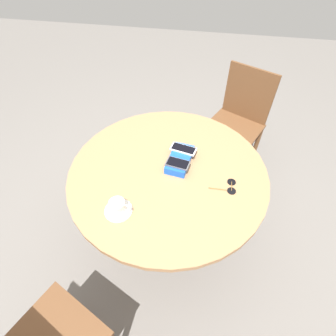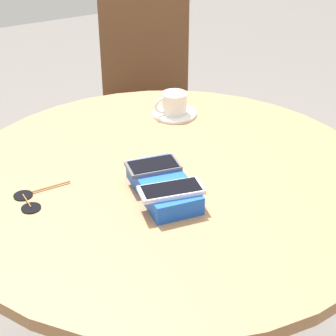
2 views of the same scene
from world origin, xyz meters
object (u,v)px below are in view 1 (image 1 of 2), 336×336
object	(u,v)px
phone_white	(183,149)
chair_far_side	(236,124)
phone_gray	(178,163)
sunglasses	(230,187)
round_table	(168,183)
coffee_cup	(118,206)
phone_box	(180,159)
saucer	(119,210)

from	to	relation	value
phone_white	chair_far_side	size ratio (longest dim) A/B	0.17
phone_gray	sunglasses	xyz separation A→B (m)	(0.07, 0.28, -0.05)
round_table	coffee_cup	xyz separation A→B (m)	(0.29, -0.19, 0.15)
round_table	phone_box	distance (m)	0.16
phone_box	phone_white	xyz separation A→B (m)	(-0.06, 0.01, 0.03)
phone_box	phone_white	bearing A→B (deg)	168.32
phone_box	phone_gray	size ratio (longest dim) A/B	1.73
phone_box	coffee_cup	bearing A→B (deg)	-33.13
phone_white	sunglasses	bearing A→B (deg)	55.04
saucer	chair_far_side	world-z (taller)	chair_far_side
phone_box	chair_far_side	world-z (taller)	chair_far_side
round_table	phone_gray	distance (m)	0.17
phone_box	saucer	distance (m)	0.44
sunglasses	round_table	bearing A→B (deg)	-99.80
saucer	coffee_cup	distance (m)	0.04
chair_far_side	coffee_cup	bearing A→B (deg)	-28.16
phone_box	sunglasses	world-z (taller)	phone_box
phone_box	sunglasses	xyz separation A→B (m)	(0.13, 0.28, -0.02)
sunglasses	phone_box	bearing A→B (deg)	-114.92
sunglasses	chair_far_side	bearing A→B (deg)	174.44
saucer	phone_gray	bearing A→B (deg)	142.48
phone_gray	coffee_cup	size ratio (longest dim) A/B	1.30
coffee_cup	round_table	bearing A→B (deg)	147.70
chair_far_side	saucer	bearing A→B (deg)	-28.26
coffee_cup	chair_far_side	bearing A→B (deg)	151.84
phone_box	phone_gray	distance (m)	0.06
phone_gray	chair_far_side	distance (m)	0.96
coffee_cup	chair_far_side	world-z (taller)	chair_far_side
phone_white	sunglasses	size ratio (longest dim) A/B	1.10
chair_far_side	phone_white	bearing A→B (deg)	-26.63
phone_gray	chair_far_side	size ratio (longest dim) A/B	0.15
round_table	coffee_cup	bearing A→B (deg)	-32.30
phone_white	coffee_cup	distance (m)	0.49
phone_gray	phone_box	bearing A→B (deg)	176.46
phone_white	chair_far_side	xyz separation A→B (m)	(-0.71, 0.36, -0.32)
phone_box	phone_white	distance (m)	0.06
coffee_cup	phone_white	bearing A→B (deg)	149.37
saucer	sunglasses	size ratio (longest dim) A/B	0.96
phone_box	sunglasses	size ratio (longest dim) A/B	1.67
sunglasses	chair_far_side	size ratio (longest dim) A/B	0.16
round_table	phone_gray	xyz separation A→B (m)	(-0.02, 0.05, 0.16)
round_table	saucer	size ratio (longest dim) A/B	8.10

